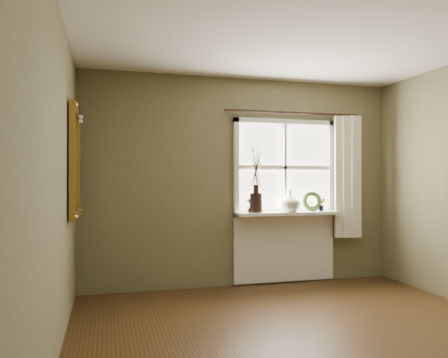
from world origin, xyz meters
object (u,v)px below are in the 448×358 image
object	(u,v)px
dark_jug	(256,203)
wreath	(312,203)
cream_vase	(290,201)
gilt_mirror	(75,162)

from	to	relation	value
dark_jug	wreath	size ratio (longest dim) A/B	0.92
cream_vase	wreath	world-z (taller)	cream_vase
cream_vase	dark_jug	bearing A→B (deg)	180.00
dark_jug	gilt_mirror	bearing A→B (deg)	-165.62
dark_jug	gilt_mirror	distance (m)	2.20
gilt_mirror	cream_vase	bearing A→B (deg)	11.90
dark_jug	wreath	distance (m)	0.78
cream_vase	gilt_mirror	xyz separation A→B (m)	(-2.54, -0.54, 0.44)
dark_jug	cream_vase	world-z (taller)	cream_vase
wreath	dark_jug	bearing A→B (deg)	-169.11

